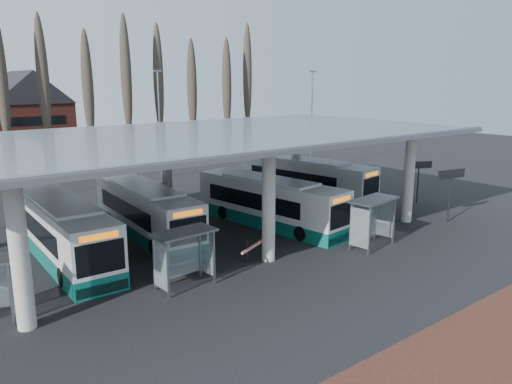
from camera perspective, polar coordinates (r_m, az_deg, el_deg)
ground at (r=24.90m, az=5.12°, el=-9.33°), size 140.00×140.00×0.00m
station_canopy at (r=29.64m, az=-5.32°, el=5.61°), size 32.00×16.00×6.34m
poplar_row at (r=52.23m, az=-20.72°, el=11.34°), size 45.10×1.10×14.50m
lamp_post_b at (r=48.20m, az=-10.96°, el=7.76°), size 0.80×0.16×10.17m
lamp_post_c at (r=51.52m, az=6.36°, el=8.22°), size 0.80×0.16×10.17m
bus_0 at (r=28.24m, az=-21.24°, el=-4.22°), size 2.82×11.66×3.22m
bus_1 at (r=31.00m, az=-12.48°, el=-2.26°), size 3.06×11.35×3.12m
bus_2 at (r=32.50m, az=1.45°, el=-1.25°), size 3.85×11.50×3.13m
bus_3 at (r=39.71m, az=5.61°, el=1.36°), size 4.36×11.95×3.25m
shelter_1 at (r=23.03m, az=-8.39°, el=-6.11°), size 2.96×1.60×2.68m
shelter_2 at (r=28.87m, az=13.00°, el=-2.19°), size 3.22×1.92×2.83m
info_sign_0 at (r=35.30m, az=21.40°, el=1.49°), size 2.38×0.53×3.56m
info_sign_1 at (r=40.12m, az=18.12°, el=2.61°), size 2.05×0.95×3.23m
barrier at (r=25.64m, az=-0.50°, el=-6.38°), size 2.23×1.17×1.21m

